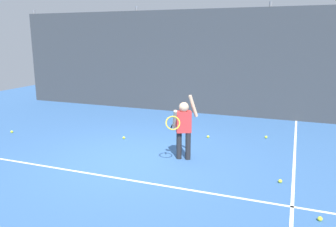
% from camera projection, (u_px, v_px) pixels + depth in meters
% --- Properties ---
extents(ground_plane, '(20.00, 20.00, 0.00)m').
position_uv_depth(ground_plane, '(132.00, 159.00, 7.04)').
color(ground_plane, '#335B93').
extents(court_line_baseline, '(9.00, 0.05, 0.00)m').
position_uv_depth(court_line_baseline, '(108.00, 176.00, 6.17)').
color(court_line_baseline, white).
rests_on(court_line_baseline, ground).
extents(court_line_sideline, '(0.05, 9.00, 0.00)m').
position_uv_depth(court_line_sideline, '(294.00, 163.00, 6.85)').
color(court_line_sideline, white).
rests_on(court_line_sideline, ground).
extents(back_fence_windscreen, '(13.45, 0.08, 3.36)m').
position_uv_depth(back_fence_windscreen, '(197.00, 62.00, 11.03)').
color(back_fence_windscreen, '#383D42').
rests_on(back_fence_windscreen, ground).
extents(fence_post_0, '(0.09, 0.09, 3.51)m').
position_uv_depth(fence_post_0, '(38.00, 56.00, 13.36)').
color(fence_post_0, slate).
rests_on(fence_post_0, ground).
extents(fence_post_1, '(0.09, 0.09, 3.51)m').
position_uv_depth(fence_post_1, '(138.00, 59.00, 11.83)').
color(fence_post_1, slate).
rests_on(fence_post_1, ground).
extents(fence_post_2, '(0.09, 0.09, 3.51)m').
position_uv_depth(fence_post_2, '(267.00, 62.00, 10.31)').
color(fence_post_2, slate).
rests_on(fence_post_2, ground).
extents(tennis_player, '(0.51, 0.80, 1.35)m').
position_uv_depth(tennis_player, '(183.00, 125.00, 6.89)').
color(tennis_player, '#232326').
rests_on(tennis_player, ground).
extents(tennis_ball_0, '(0.07, 0.07, 0.07)m').
position_uv_depth(tennis_ball_0, '(124.00, 138.00, 8.44)').
color(tennis_ball_0, '#CCE033').
rests_on(tennis_ball_0, ground).
extents(tennis_ball_1, '(0.07, 0.07, 0.07)m').
position_uv_depth(tennis_ball_1, '(320.00, 219.00, 4.67)').
color(tennis_ball_1, '#CCE033').
rests_on(tennis_ball_1, ground).
extents(tennis_ball_3, '(0.07, 0.07, 0.07)m').
position_uv_depth(tennis_ball_3, '(280.00, 181.00, 5.90)').
color(tennis_ball_3, '#CCE033').
rests_on(tennis_ball_3, ground).
extents(tennis_ball_4, '(0.07, 0.07, 0.07)m').
position_uv_depth(tennis_ball_4, '(12.00, 132.00, 8.97)').
color(tennis_ball_4, '#CCE033').
rests_on(tennis_ball_4, ground).
extents(tennis_ball_5, '(0.07, 0.07, 0.07)m').
position_uv_depth(tennis_ball_5, '(266.00, 137.00, 8.50)').
color(tennis_ball_5, '#CCE033').
rests_on(tennis_ball_5, ground).
extents(tennis_ball_6, '(0.07, 0.07, 0.07)m').
position_uv_depth(tennis_ball_6, '(208.00, 137.00, 8.53)').
color(tennis_ball_6, '#CCE033').
rests_on(tennis_ball_6, ground).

